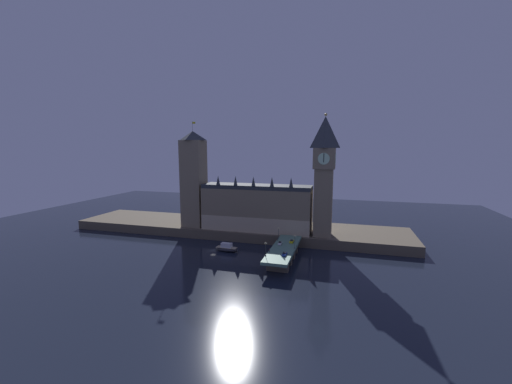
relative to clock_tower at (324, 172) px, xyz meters
name	(u,v)px	position (x,y,z in m)	size (l,w,h in m)	color
ground_plane	(213,250)	(-57.33, -26.55, -42.62)	(400.00, 400.00, 0.00)	black
embankment	(236,228)	(-57.33, 12.45, -39.75)	(220.00, 42.00, 5.75)	brown
parliament_hall	(257,207)	(-40.35, 2.14, -22.80)	(67.19, 16.75, 33.92)	#7F7056
clock_tower	(324,172)	(0.00, 0.00, 0.00)	(12.42, 12.53, 69.64)	#7F7056
victoria_tower	(194,179)	(-82.33, 1.63, -6.19)	(13.62, 13.62, 67.17)	#7F7056
bridge	(283,252)	(-16.86, -31.55, -38.12)	(11.85, 46.00, 6.84)	slate
car_northbound_lead	(280,243)	(-19.46, -27.38, -35.07)	(1.87, 3.89, 1.53)	silver
car_southbound_lead	(285,254)	(-14.25, -42.73, -35.16)	(1.92, 4.73, 1.32)	navy
car_southbound_trail	(292,241)	(-14.25, -22.21, -35.12)	(1.98, 4.32, 1.42)	yellow
pedestrian_near_rail	(269,250)	(-22.07, -40.28, -34.93)	(0.38, 0.38, 1.61)	black
pedestrian_far_rail	(278,239)	(-22.07, -21.19, -34.91)	(0.38, 0.38, 1.66)	black
street_lamp_near	(266,247)	(-22.47, -46.27, -31.60)	(1.34, 0.60, 6.68)	#2D3333
street_lamp_mid	(295,240)	(-11.24, -31.55, -31.42)	(1.34, 0.60, 6.98)	#2D3333
street_lamp_far	(279,232)	(-22.47, -16.83, -31.81)	(1.34, 0.60, 6.34)	#2D3333
boat_upstream	(227,248)	(-49.55, -26.02, -40.90)	(13.28, 5.18, 4.72)	#28282D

